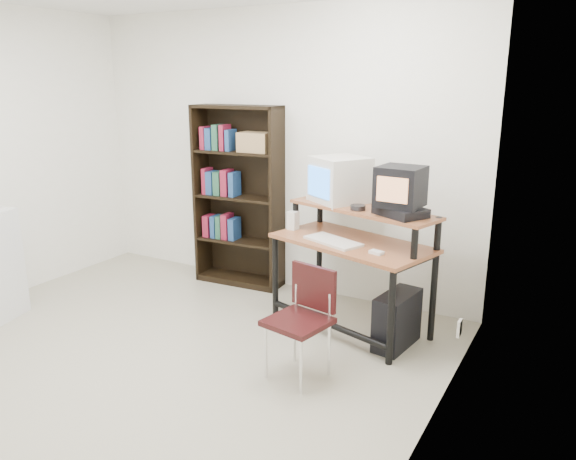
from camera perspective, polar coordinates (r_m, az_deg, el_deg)
The scene contains 16 objects.
floor at distance 4.20m, azimuth -15.74°, elevation -13.52°, with size 4.00×4.00×0.01m, color #B5AE96.
back_wall at distance 5.32m, azimuth -1.42°, elevation 7.93°, with size 4.00×0.01×2.60m, color white.
right_wall at distance 2.72m, azimuth 13.52°, elevation 0.42°, with size 0.01×4.00×2.60m, color white.
computer_desk at distance 4.46m, azimuth 6.67°, elevation -1.57°, with size 1.38×0.95×0.98m.
crt_monitor at distance 4.65m, azimuth 5.24°, elevation 5.06°, with size 0.55×0.55×0.38m.
vcr at distance 4.25m, azimuth 11.35°, elevation 1.79°, with size 0.36×0.26×0.08m, color black.
crt_tv at distance 4.23m, azimuth 11.36°, elevation 4.36°, with size 0.34×0.34×0.30m.
cd_spindle at distance 4.39m, azimuth 7.12°, elevation 2.20°, with size 0.12×0.12×0.05m, color #26262B.
keyboard at distance 4.38m, azimuth 4.60°, elevation -1.23°, with size 0.47×0.21×0.04m, color silver.
mousepad at distance 4.15m, azimuth 9.17°, elevation -2.53°, with size 0.22×0.18×0.01m, color black.
mouse at distance 4.14m, azimuth 8.97°, elevation -2.32°, with size 0.10×0.06×0.03m, color white.
desk_speaker at distance 4.73m, azimuth 0.51°, elevation 0.89°, with size 0.08×0.07×0.17m, color silver.
pc_tower at distance 4.36m, azimuth 11.01°, elevation -8.96°, with size 0.20×0.45×0.42m, color black.
school_chair at distance 3.81m, azimuth 1.61°, elevation -8.24°, with size 0.44×0.44×0.75m.
bookshelf at distance 5.43m, azimuth -4.96°, elevation 3.66°, with size 0.88×0.35×1.73m.
wall_outlet at distance 4.12m, azimuth 17.02°, elevation -9.51°, with size 0.02×0.08×0.12m, color beige.
Camera 1 is at (2.70, -2.54, 1.98)m, focal length 35.00 mm.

